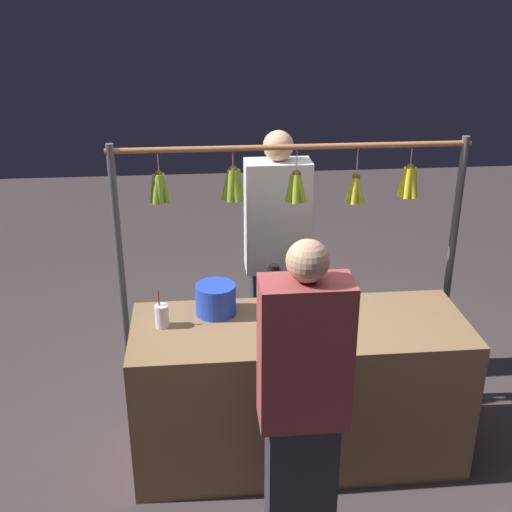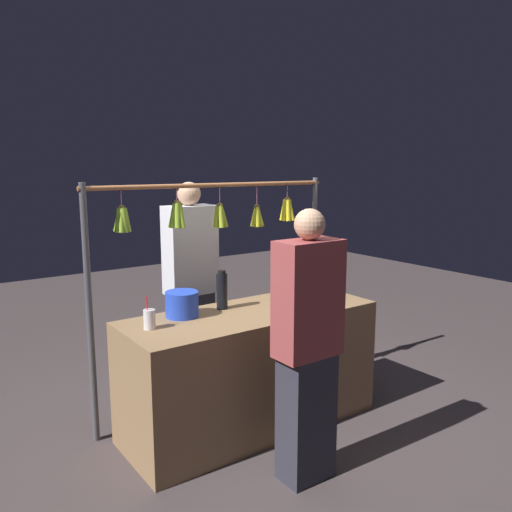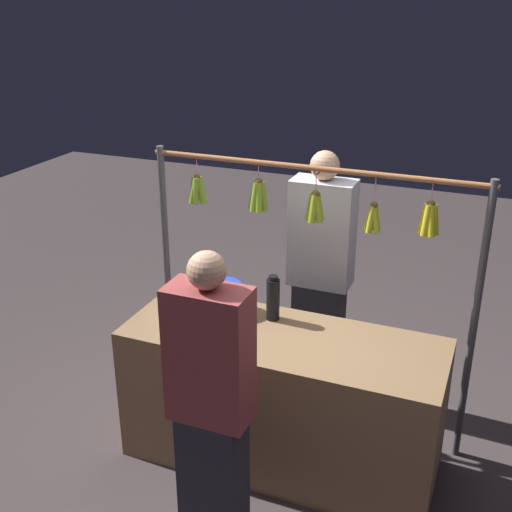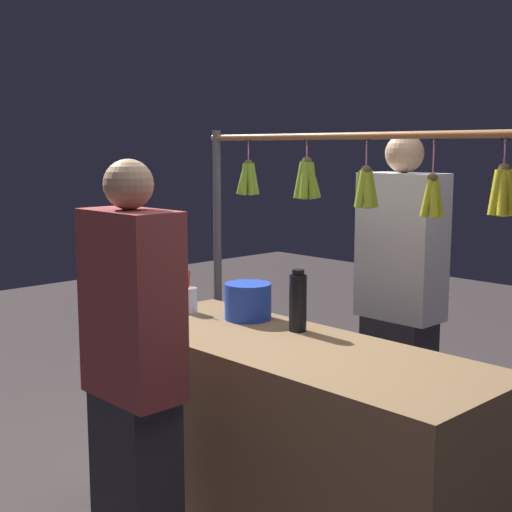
{
  "view_description": "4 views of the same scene",
  "coord_description": "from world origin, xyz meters",
  "px_view_note": "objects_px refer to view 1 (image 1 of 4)",
  "views": [
    {
      "loc": [
        0.52,
        3.0,
        2.54
      ],
      "look_at": [
        0.24,
        0.0,
        1.25
      ],
      "focal_mm": 45.31,
      "sensor_mm": 36.0,
      "label": 1
    },
    {
      "loc": [
        2.01,
        2.85,
        1.85
      ],
      "look_at": [
        -0.04,
        0.0,
        1.23
      ],
      "focal_mm": 36.39,
      "sensor_mm": 36.0,
      "label": 2
    },
    {
      "loc": [
        -1.05,
        2.99,
        2.67
      ],
      "look_at": [
        0.16,
        0.0,
        1.31
      ],
      "focal_mm": 45.49,
      "sensor_mm": 36.0,
      "label": 3
    },
    {
      "loc": [
        -2.0,
        2.11,
        1.65
      ],
      "look_at": [
        0.21,
        0.0,
        1.19
      ],
      "focal_mm": 50.53,
      "sensor_mm": 36.0,
      "label": 4
    }
  ],
  "objects_px": {
    "blue_bucket": "(216,299)",
    "vendor_person": "(277,263)",
    "water_bottle": "(273,289)",
    "customer_person": "(303,414)",
    "drink_cup": "(162,316)"
  },
  "relations": [
    {
      "from": "water_bottle",
      "to": "vendor_person",
      "type": "distance_m",
      "value": 0.65
    },
    {
      "from": "blue_bucket",
      "to": "vendor_person",
      "type": "distance_m",
      "value": 0.77
    },
    {
      "from": "blue_bucket",
      "to": "water_bottle",
      "type": "bearing_deg",
      "value": -179.16
    },
    {
      "from": "water_bottle",
      "to": "blue_bucket",
      "type": "distance_m",
      "value": 0.32
    },
    {
      "from": "customer_person",
      "to": "water_bottle",
      "type": "bearing_deg",
      "value": -88.49
    },
    {
      "from": "water_bottle",
      "to": "vendor_person",
      "type": "bearing_deg",
      "value": -98.81
    },
    {
      "from": "vendor_person",
      "to": "drink_cup",
      "type": "bearing_deg",
      "value": 47.03
    },
    {
      "from": "water_bottle",
      "to": "drink_cup",
      "type": "xyz_separation_m",
      "value": [
        0.61,
        0.13,
        -0.07
      ]
    },
    {
      "from": "water_bottle",
      "to": "customer_person",
      "type": "distance_m",
      "value": 0.9
    },
    {
      "from": "water_bottle",
      "to": "drink_cup",
      "type": "relative_size",
      "value": 1.33
    },
    {
      "from": "vendor_person",
      "to": "customer_person",
      "type": "distance_m",
      "value": 1.52
    },
    {
      "from": "water_bottle",
      "to": "blue_bucket",
      "type": "height_order",
      "value": "water_bottle"
    },
    {
      "from": "vendor_person",
      "to": "water_bottle",
      "type": "bearing_deg",
      "value": 81.19
    },
    {
      "from": "vendor_person",
      "to": "customer_person",
      "type": "xyz_separation_m",
      "value": [
        0.07,
        1.52,
        -0.05
      ]
    },
    {
      "from": "water_bottle",
      "to": "customer_person",
      "type": "xyz_separation_m",
      "value": [
        -0.02,
        0.88,
        -0.18
      ]
    }
  ]
}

